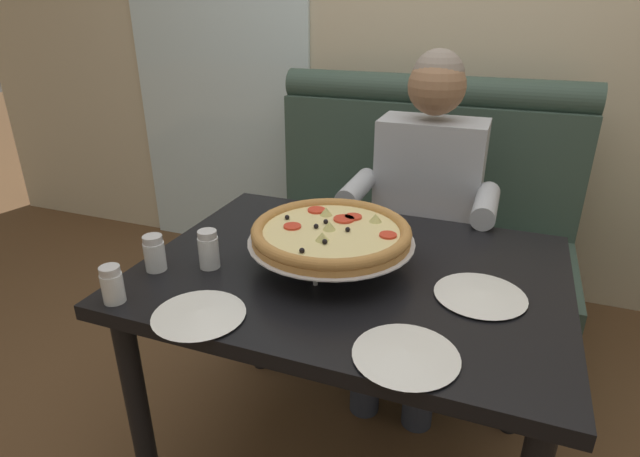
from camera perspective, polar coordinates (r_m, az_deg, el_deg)
back_wall_with_window at (r=2.69m, az=14.26°, el=22.83°), size 6.00×0.12×2.80m
window_panel at (r=3.05m, az=-11.76°, el=23.09°), size 1.10×0.02×2.80m
booth_bench at (r=2.36m, az=9.96°, el=-2.13°), size 1.37×0.78×1.13m
dining_table at (r=1.47m, az=3.48°, el=-7.68°), size 1.14×0.86×0.75m
diner_main at (r=1.98m, az=11.39°, el=2.44°), size 0.54×0.64×1.27m
pizza at (r=1.39m, az=1.26°, el=-0.54°), size 0.46×0.46×0.13m
shaker_pepper_flakes at (r=1.46m, az=-17.96°, el=-2.88°), size 0.06×0.06×0.10m
shaker_oregano at (r=1.34m, az=-22.14°, el=-6.06°), size 0.05×0.05×0.10m
shaker_parmesan at (r=1.43m, az=-12.31°, el=-2.56°), size 0.06×0.06×0.11m
plate_near_left at (r=1.24m, az=-13.38°, el=-9.14°), size 0.22×0.22×0.02m
plate_near_right at (r=1.10m, az=9.58°, el=-13.56°), size 0.22×0.22×0.02m
plate_far_side at (r=1.34m, az=17.47°, el=-6.91°), size 0.23×0.23×0.02m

